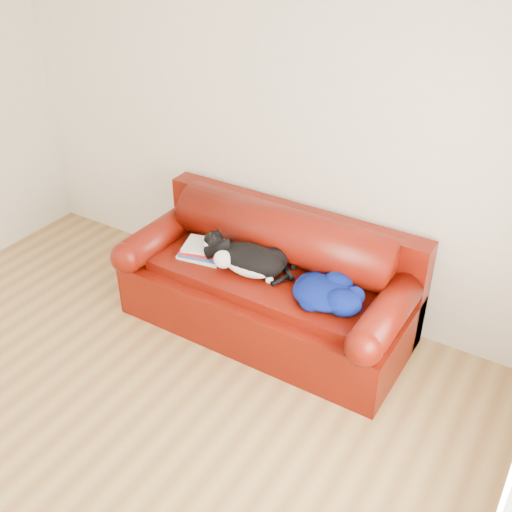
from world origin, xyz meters
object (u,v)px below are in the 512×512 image
Objects in this scene: book_stack at (204,250)px; cat at (250,261)px; blanket at (327,292)px; sofa_base at (266,301)px.

cat reaches higher than book_stack.
cat reaches higher than blanket.
blanket is at bearing -26.11° from cat.
book_stack is 1.02m from blanket.
blanket reaches higher than sofa_base.
sofa_base is 0.60m from book_stack.
book_stack is at bearing 153.92° from cat.
book_stack is at bearing -173.09° from sofa_base.
blanket is (0.61, -0.02, -0.03)m from cat.
book_stack is (-0.50, -0.06, 0.31)m from sofa_base.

